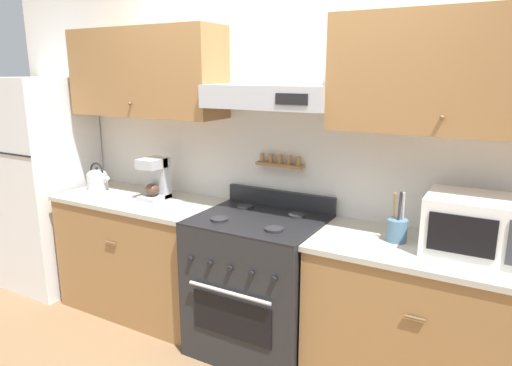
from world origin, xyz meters
TOP-DOWN VIEW (x-y plane):
  - wall_back at (-0.00, 0.59)m, footprint 5.20×0.46m
  - counter_left at (-1.04, 0.32)m, footprint 1.27×0.63m
  - counter_right at (1.03, 0.32)m, footprint 1.26×0.63m
  - stove_range at (-0.00, 0.29)m, footprint 0.80×0.69m
  - refrigerator at (-2.11, 0.28)m, footprint 0.75×0.69m
  - tea_kettle at (-1.51, 0.35)m, footprint 0.21×0.16m
  - coffee_maker at (-0.92, 0.37)m, footprint 0.16×0.21m
  - microwave at (1.24, 0.36)m, footprint 0.51×0.38m
  - utensil_crock at (0.84, 0.35)m, footprint 0.11×0.11m

SIDE VIEW (x-z plane):
  - counter_left at x=-1.04m, z-range 0.00..0.90m
  - counter_right at x=1.03m, z-range 0.00..0.90m
  - stove_range at x=0.00m, z-range -0.05..0.97m
  - refrigerator at x=-2.11m, z-range 0.00..1.78m
  - utensil_crock at x=0.84m, z-range 0.83..1.11m
  - tea_kettle at x=-1.51m, z-range 0.88..1.10m
  - microwave at x=1.24m, z-range 0.90..1.20m
  - coffee_maker at x=-0.92m, z-range 0.90..1.21m
  - wall_back at x=0.00m, z-range 0.18..2.73m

